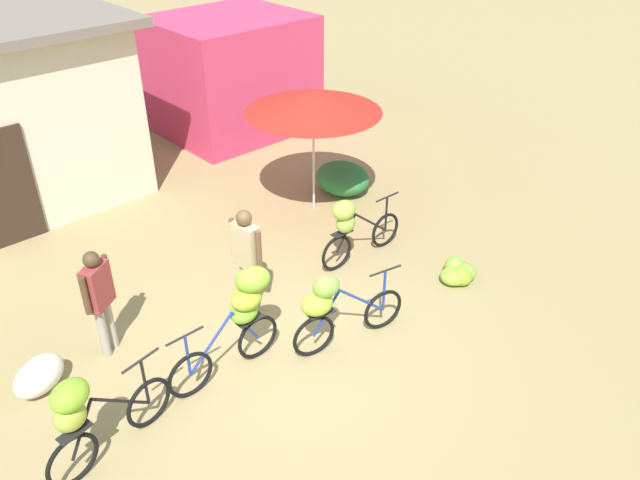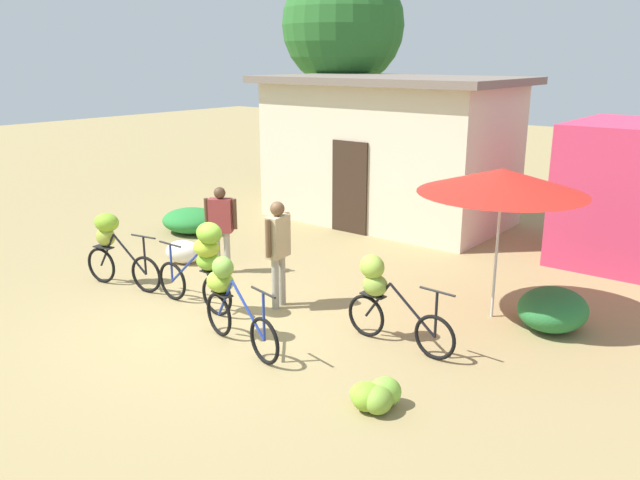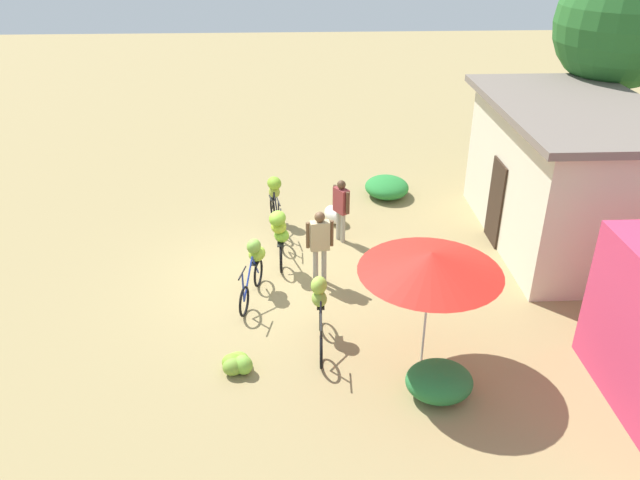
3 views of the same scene
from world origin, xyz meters
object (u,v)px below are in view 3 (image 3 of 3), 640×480
object	(u,v)px
bicycle_by_shop	(320,307)
person_vendor	(341,205)
tree_behind_building	(622,24)
bicycle_leftmost	(275,197)
market_umbrella	(431,262)
produce_sack	(334,215)
bicycle_center_loaded	(254,263)
banana_pile_on_ground	(237,364)
building_low	(565,175)
person_bystander	(320,240)
bicycle_near_pile	(280,231)

from	to	relation	value
bicycle_by_shop	person_vendor	distance (m)	3.90
tree_behind_building	bicycle_leftmost	size ratio (longest dim) A/B	3.85
market_umbrella	produce_sack	bearing A→B (deg)	-168.27
market_umbrella	bicycle_leftmost	size ratio (longest dim) A/B	1.48
bicycle_center_loaded	produce_sack	xyz separation A→B (m)	(-3.16, 1.86, -0.47)
bicycle_by_shop	banana_pile_on_ground	bearing A→B (deg)	-59.65
building_low	produce_sack	distance (m)	5.54
market_umbrella	banana_pile_on_ground	xyz separation A→B (m)	(0.07, -3.23, -1.90)
building_low	market_umbrella	world-z (taller)	building_low
bicycle_leftmost	produce_sack	size ratio (longest dim) A/B	2.29
tree_behind_building	market_umbrella	size ratio (longest dim) A/B	2.60
tree_behind_building	produce_sack	xyz separation A→B (m)	(1.72, -7.27, -4.30)
bicycle_leftmost	building_low	bearing A→B (deg)	80.45
tree_behind_building	person_vendor	distance (m)	8.46
tree_behind_building	bicycle_center_loaded	world-z (taller)	tree_behind_building
banana_pile_on_ground	person_bystander	xyz separation A→B (m)	(-2.82, 1.57, 0.87)
tree_behind_building	person_vendor	size ratio (longest dim) A/B	3.98
bicycle_by_shop	banana_pile_on_ground	xyz separation A→B (m)	(0.86, -1.48, -0.55)
person_bystander	building_low	bearing A→B (deg)	106.50
bicycle_leftmost	person_bystander	world-z (taller)	person_bystander
building_low	bicycle_leftmost	distance (m)	6.87
building_low	banana_pile_on_ground	world-z (taller)	building_low
market_umbrella	bicycle_near_pile	world-z (taller)	market_umbrella
bicycle_leftmost	produce_sack	bearing A→B (deg)	90.40
tree_behind_building	banana_pile_on_ground	bearing A→B (deg)	-51.72
bicycle_center_loaded	banana_pile_on_ground	world-z (taller)	bicycle_center_loaded
building_low	person_vendor	size ratio (longest dim) A/B	3.74
bicycle_leftmost	person_vendor	xyz separation A→B (m)	(0.95, 1.57, 0.20)
bicycle_near_pile	banana_pile_on_ground	world-z (taller)	bicycle_near_pile
bicycle_near_pile	person_vendor	bearing A→B (deg)	129.19
bicycle_center_loaded	produce_sack	size ratio (longest dim) A/B	2.41
market_umbrella	bicycle_leftmost	bearing A→B (deg)	-154.58
building_low	tree_behind_building	distance (m)	4.52
market_umbrella	bicycle_center_loaded	bearing A→B (deg)	-128.75
bicycle_leftmost	person_bystander	size ratio (longest dim) A/B	0.97
bicycle_leftmost	bicycle_center_loaded	world-z (taller)	bicycle_leftmost
person_bystander	banana_pile_on_ground	bearing A→B (deg)	-29.08
bicycle_by_shop	banana_pile_on_ground	distance (m)	1.80
market_umbrella	person_bystander	xyz separation A→B (m)	(-2.75, -1.67, -1.03)
bicycle_leftmost	banana_pile_on_ground	world-z (taller)	bicycle_leftmost
tree_behind_building	banana_pile_on_ground	world-z (taller)	tree_behind_building
produce_sack	person_bystander	bearing A→B (deg)	-10.10
bicycle_near_pile	person_vendor	world-z (taller)	person_vendor
market_umbrella	person_vendor	world-z (taller)	market_umbrella
bicycle_center_loaded	person_vendor	xyz separation A→B (m)	(-2.20, 1.94, 0.25)
bicycle_leftmost	banana_pile_on_ground	xyz separation A→B (m)	(5.65, -0.58, -0.60)
tree_behind_building	market_umbrella	world-z (taller)	tree_behind_building
bicycle_leftmost	person_bystander	distance (m)	3.01
person_bystander	person_vendor	bearing A→B (deg)	162.58
banana_pile_on_ground	produce_sack	size ratio (longest dim) A/B	0.95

